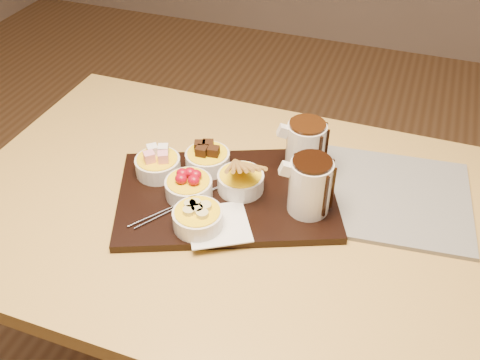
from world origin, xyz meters
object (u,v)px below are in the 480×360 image
(serving_board, at_px, (227,195))
(dining_table, at_px, (234,237))
(pitcher_dark_chocolate, at_px, (310,187))
(bowl_strawberries, at_px, (189,188))
(newspaper, at_px, (381,195))
(pitcher_milk_chocolate, at_px, (305,148))

(serving_board, bearing_deg, dining_table, -54.85)
(serving_board, relative_size, pitcher_dark_chocolate, 3.91)
(bowl_strawberries, xyz_separation_m, pitcher_dark_chocolate, (0.25, 0.04, 0.04))
(serving_board, relative_size, newspaper, 1.23)
(dining_table, xyz_separation_m, pitcher_milk_chocolate, (0.11, 0.14, 0.18))
(bowl_strawberries, xyz_separation_m, pitcher_milk_chocolate, (0.21, 0.17, 0.04))
(serving_board, bearing_deg, newspaper, -1.80)
(serving_board, xyz_separation_m, pitcher_milk_chocolate, (0.13, 0.13, 0.07))
(dining_table, bearing_deg, pitcher_milk_chocolate, 51.74)
(bowl_strawberries, relative_size, newspaper, 0.27)
(serving_board, distance_m, pitcher_milk_chocolate, 0.20)
(dining_table, height_order, bowl_strawberries, bowl_strawberries)
(dining_table, xyz_separation_m, bowl_strawberries, (-0.09, -0.02, 0.14))
(pitcher_milk_chocolate, height_order, newspaper, pitcher_milk_chocolate)
(pitcher_dark_chocolate, distance_m, pitcher_milk_chocolate, 0.13)
(bowl_strawberries, height_order, pitcher_milk_chocolate, pitcher_milk_chocolate)
(newspaper, bearing_deg, pitcher_milk_chocolate, 169.77)
(serving_board, relative_size, bowl_strawberries, 4.60)
(dining_table, distance_m, pitcher_milk_chocolate, 0.25)
(newspaper, bearing_deg, pitcher_dark_chocolate, -146.87)
(pitcher_milk_chocolate, bearing_deg, bowl_strawberries, -163.61)
(pitcher_milk_chocolate, relative_size, newspaper, 0.31)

